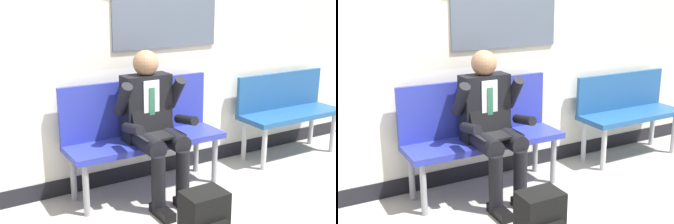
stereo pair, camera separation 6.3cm
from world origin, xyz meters
The scene contains 6 objects.
ground_plane centered at (0.00, 0.00, 0.00)m, with size 18.00×18.00×0.00m, color #9E9991.
station_wall centered at (0.00, 0.79, 1.43)m, with size 5.72×0.17×2.88m.
bench_with_person centered at (-0.18, 0.52, 0.55)m, with size 1.37×0.42×0.96m.
bench_empty centered at (1.50, 0.50, 0.52)m, with size 1.13×0.42×0.86m.
person_seated centered at (-0.18, 0.31, 0.66)m, with size 0.57×0.70×1.23m.
backpack centered at (-0.28, -0.56, 0.21)m, with size 0.29×0.25×0.42m.
Camera 1 is at (-1.80, -2.70, 1.70)m, focal length 47.07 mm.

